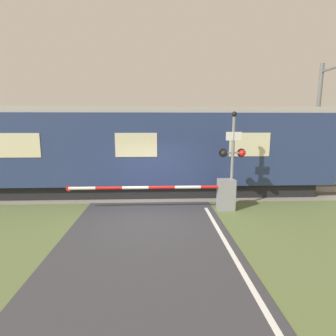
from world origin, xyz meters
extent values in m
plane|color=#5B6B3D|center=(0.00, 0.00, 0.00)|extent=(80.00, 80.00, 0.00)
cube|color=gray|center=(0.00, 3.38, 0.01)|extent=(36.00, 3.20, 0.03)
cube|color=#595451|center=(0.00, 2.66, 0.08)|extent=(36.00, 0.08, 0.10)
cube|color=#595451|center=(0.00, 4.10, 0.08)|extent=(36.00, 0.08, 0.10)
cube|color=black|center=(-0.52, 3.38, 0.30)|extent=(14.98, 2.36, 0.60)
cube|color=navy|center=(-0.52, 3.38, 2.06)|extent=(16.28, 2.77, 2.92)
cube|color=#ADA89E|center=(-0.52, 3.38, 3.64)|extent=(15.95, 2.55, 0.24)
cube|color=beige|center=(3.96, 1.98, 2.28)|extent=(1.63, 0.02, 0.93)
cube|color=beige|center=(-0.52, 1.98, 2.28)|extent=(1.63, 0.02, 0.93)
cube|color=beige|center=(-4.99, 1.98, 2.28)|extent=(1.63, 0.02, 0.93)
cube|color=gray|center=(2.78, 0.84, 0.56)|extent=(0.60, 0.44, 1.13)
cylinder|color=gray|center=(2.78, 0.84, 0.85)|extent=(0.16, 0.16, 0.18)
cylinder|color=red|center=(2.31, 0.84, 0.85)|extent=(0.93, 0.11, 0.11)
cylinder|color=white|center=(1.38, 0.84, 0.85)|extent=(0.93, 0.11, 0.11)
cylinder|color=red|center=(0.45, 0.84, 0.85)|extent=(0.93, 0.11, 0.11)
cylinder|color=white|center=(-0.49, 0.84, 0.85)|extent=(0.93, 0.11, 0.11)
cylinder|color=red|center=(-1.42, 0.84, 0.85)|extent=(0.93, 0.11, 0.11)
cylinder|color=white|center=(-2.35, 0.84, 0.85)|extent=(0.93, 0.11, 0.11)
cylinder|color=red|center=(-2.82, 0.84, 0.85)|extent=(0.20, 0.02, 0.20)
cylinder|color=gray|center=(2.99, 0.95, 1.67)|extent=(0.11, 0.11, 3.33)
cube|color=gray|center=(2.99, 0.95, 2.07)|extent=(0.78, 0.07, 0.07)
sphere|color=black|center=(2.66, 0.90, 2.07)|extent=(0.24, 0.24, 0.24)
sphere|color=red|center=(3.32, 0.90, 2.07)|extent=(0.24, 0.24, 0.24)
cylinder|color=black|center=(2.66, 1.01, 2.07)|extent=(0.30, 0.06, 0.30)
cylinder|color=black|center=(3.32, 1.01, 2.07)|extent=(0.30, 0.06, 0.30)
cube|color=white|center=(2.99, 0.91, 2.66)|extent=(0.55, 0.02, 0.30)
sphere|color=black|center=(2.99, 0.95, 3.43)|extent=(0.18, 0.18, 0.18)
cylinder|color=slate|center=(8.61, 5.22, 3.04)|extent=(0.20, 0.20, 6.08)
cube|color=slate|center=(8.61, 4.32, 5.68)|extent=(0.10, 1.80, 0.08)
camera|label=1|loc=(0.29, -8.23, 3.11)|focal=28.00mm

